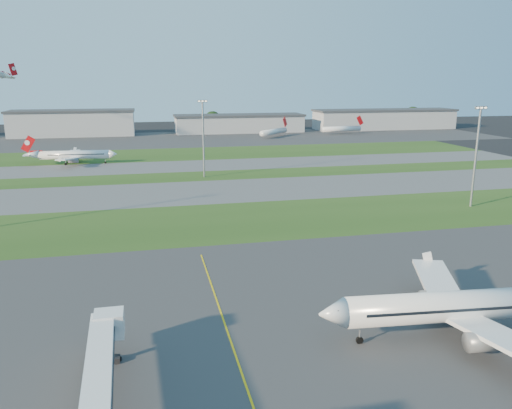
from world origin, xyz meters
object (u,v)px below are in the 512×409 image
object	(u,v)px
jet_bridge	(98,386)
mini_jet_near	(274,132)
airliner_parked	(465,306)
light_mast_centre	(203,133)
airliner_taxiing	(74,155)
light_mast_east	(476,150)
mini_jet_far	(342,129)

from	to	relation	value
jet_bridge	mini_jet_near	xyz separation A→B (m)	(78.96, 237.05, -0.73)
airliner_parked	jet_bridge	bearing A→B (deg)	-165.56
jet_bridge	light_mast_centre	size ratio (longest dim) A/B	1.04
mini_jet_near	airliner_taxiing	bearing A→B (deg)	172.25
light_mast_east	mini_jet_far	bearing A→B (deg)	78.54
jet_bridge	airliner_parked	size ratio (longest dim) A/B	0.70
mini_jet_near	light_mast_east	xyz separation A→B (m)	(8.85, -169.82, 11.53)
mini_jet_near	mini_jet_far	size ratio (longest dim) A/B	0.76
airliner_parked	mini_jet_near	world-z (taller)	airliner_parked
jet_bridge	airliner_parked	world-z (taller)	airliner_parked
jet_bridge	mini_jet_near	bearing A→B (deg)	71.58
jet_bridge	light_mast_east	xyz separation A→B (m)	(87.81, 67.24, 10.81)
mini_jet_far	light_mast_centre	distance (m)	156.99
airliner_taxiing	light_mast_east	size ratio (longest dim) A/B	1.28
mini_jet_near	light_mast_centre	distance (m)	126.57
light_mast_centre	light_mast_east	distance (m)	84.29
airliner_parked	light_mast_centre	size ratio (longest dim) A/B	1.48
airliner_taxiing	light_mast_centre	size ratio (longest dim) A/B	1.28
mini_jet_far	light_mast_east	xyz separation A→B (m)	(-35.94, -177.34, 11.53)
airliner_parked	airliner_taxiing	world-z (taller)	airliner_parked
airliner_taxiing	light_mast_east	bearing A→B (deg)	143.66
airliner_parked	airliner_taxiing	bearing A→B (deg)	118.32
light_mast_centre	mini_jet_near	bearing A→B (deg)	64.56
airliner_taxiing	light_mast_east	xyz separation A→B (m)	(109.66, -94.02, 11.20)
airliner_parked	mini_jet_near	distance (m)	232.45
airliner_taxiing	airliner_parked	bearing A→B (deg)	117.46
airliner_parked	light_mast_east	distance (m)	74.98
mini_jet_far	airliner_taxiing	bearing A→B (deg)	-158.64
light_mast_centre	light_mast_east	xyz separation A→B (m)	(63.00, -56.00, 0.00)
mini_jet_near	light_mast_east	size ratio (longest dim) A/B	0.84
airliner_parked	light_mast_centre	distance (m)	118.08
mini_jet_near	light_mast_centre	world-z (taller)	light_mast_centre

